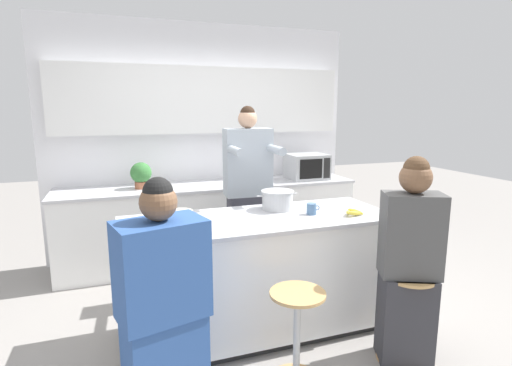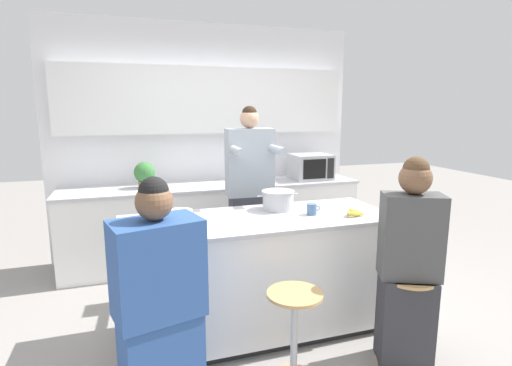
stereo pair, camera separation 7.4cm
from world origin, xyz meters
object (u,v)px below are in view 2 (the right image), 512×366
Objects in this scene: bar_stool_leftmost at (158,361)px; banana_bunch at (353,213)px; bar_stool_rightmost at (407,319)px; kitchen_island at (259,274)px; coffee_cup_near at (312,209)px; person_cooking at (250,202)px; cooking_pot at (278,200)px; microwave at (311,167)px; person_seated_near at (408,271)px; bar_stool_center at (294,338)px; fruit_bowl at (180,214)px; person_wrapped_blanket at (159,310)px; potted_plant at (145,174)px.

bar_stool_leftmost is 1.70m from banana_bunch.
bar_stool_leftmost is 1.65m from bar_stool_rightmost.
kitchen_island is 3.27× the size of bar_stool_rightmost.
coffee_cup_near is 0.63× the size of banana_bunch.
person_cooking is 1.07m from banana_bunch.
cooking_pot is 1.68m from microwave.
bar_stool_leftmost is 3.08m from microwave.
cooking_pot is 0.76× the size of microwave.
bar_stool_leftmost is 1.67m from person_seated_near.
person_cooking reaches higher than kitchen_island.
microwave reaches higher than bar_stool_center.
bar_stool_center is 5.79× the size of coffee_cup_near.
coffee_cup_near is 0.24× the size of microwave.
banana_bunch is (1.26, -0.34, -0.01)m from fruit_bowl.
bar_stool_leftmost is 1.00× the size of bar_stool_center.
person_wrapped_blanket is 4.96× the size of potted_plant.
banana_bunch is (0.54, -0.92, 0.08)m from person_cooking.
banana_bunch is 0.62× the size of potted_plant.
person_seated_near is at bearing -31.67° from fruit_bowl.
fruit_bowl is (-0.57, 0.15, 0.49)m from kitchen_island.
person_wrapped_blanket is 3.02× the size of microwave.
bar_stool_center is 0.44× the size of person_seated_near.
person_seated_near is 0.82m from coffee_cup_near.
microwave is (2.00, 2.23, 0.72)m from bar_stool_leftmost.
person_cooking is (0.15, 0.73, 0.40)m from kitchen_island.
potted_plant is at bearing 124.41° from cooking_pot.
bar_stool_rightmost is at bearing -1.55° from bar_stool_center.
fruit_bowl reaches higher than bar_stool_center.
potted_plant is (-1.58, 2.32, 0.72)m from bar_stool_rightmost.
banana_bunch reaches higher than kitchen_island.
person_cooking is 10.13× the size of banana_bunch.
fruit_bowl reaches higher than kitchen_island.
person_wrapped_blanket is (-0.80, -0.70, 0.19)m from kitchen_island.
person_wrapped_blanket reaches higher than microwave.
kitchen_island is 1.48× the size of person_wrapped_blanket.
person_seated_near is (-0.01, 0.01, 0.34)m from bar_stool_rightmost.
bar_stool_center is 1.12m from cooking_pot.
person_seated_near is at bearing -56.16° from cooking_pot.
banana_bunch is (1.50, 0.51, 0.29)m from person_wrapped_blanket.
bar_stool_rightmost is 1.27m from cooking_pot.
person_seated_near is (0.81, -0.02, 0.34)m from bar_stool_center.
person_cooking is 1.74m from person_wrapped_blanket.
bar_stool_leftmost is 1.00× the size of bar_stool_rightmost.
bar_stool_center is 0.87m from person_wrapped_blanket.
bar_stool_center is 1.36× the size of microwave.
fruit_bowl is at bearing 168.21° from coffee_cup_near.
bar_stool_rightmost is 3.62× the size of banana_bunch.
person_seated_near is 5.11× the size of potted_plant.
person_wrapped_blanket is at bearing -120.47° from person_cooking.
coffee_cup_near reaches higher than bar_stool_leftmost.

